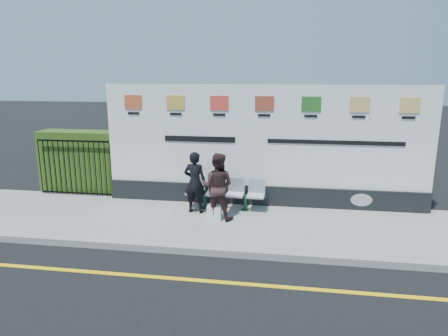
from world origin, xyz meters
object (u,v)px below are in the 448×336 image
bench (225,201)px  woman_right (218,186)px  billboard (263,154)px  woman_left (195,182)px

bench → woman_right: (-0.07, -0.67, 0.56)m
billboard → woman_right: size_ratio=5.21×
billboard → bench: 1.51m
billboard → woman_right: 1.64m
bench → woman_left: size_ratio=1.29×
bench → woman_right: woman_right is taller
billboard → bench: size_ratio=4.18×
bench → woman_left: 0.92m
bench → woman_right: size_ratio=1.25×
woman_left → woman_right: size_ratio=0.97×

